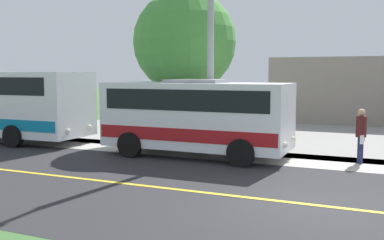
# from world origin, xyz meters

# --- Properties ---
(ground_plane) EXTENTS (120.00, 120.00, 0.00)m
(ground_plane) POSITION_xyz_m (0.00, 0.00, 0.00)
(ground_plane) COLOR #3D6633
(road_surface) EXTENTS (8.00, 100.00, 0.01)m
(road_surface) POSITION_xyz_m (0.00, 0.00, 0.00)
(road_surface) COLOR #28282B
(road_surface) RESTS_ON ground
(sidewalk) EXTENTS (2.40, 100.00, 0.01)m
(sidewalk) POSITION_xyz_m (-5.20, 0.00, 0.00)
(sidewalk) COLOR #B2ADA3
(sidewalk) RESTS_ON ground
(road_centre_line) EXTENTS (0.16, 100.00, 0.00)m
(road_centre_line) POSITION_xyz_m (0.00, 0.00, 0.01)
(road_centre_line) COLOR gold
(road_centre_line) RESTS_ON ground
(shuttle_bus_front) EXTENTS (2.70, 6.65, 2.73)m
(shuttle_bus_front) POSITION_xyz_m (-4.52, -4.61, 1.51)
(shuttle_bus_front) COLOR white
(shuttle_bus_front) RESTS_ON ground
(pedestrian_with_bags) EXTENTS (0.72, 0.34, 1.79)m
(pedestrian_with_bags) POSITION_xyz_m (-5.48, 0.83, 0.97)
(pedestrian_with_bags) COLOR #1E2347
(pedestrian_with_bags) RESTS_ON ground
(street_light_pole) EXTENTS (1.97, 0.24, 8.45)m
(street_light_pole) POSITION_xyz_m (-4.88, -4.28, 4.64)
(street_light_pole) COLOR #9E9EA3
(street_light_pole) RESTS_ON ground
(tree_curbside) EXTENTS (4.33, 4.33, 6.43)m
(tree_curbside) POSITION_xyz_m (-7.40, -6.38, 4.25)
(tree_curbside) COLOR #4C3826
(tree_curbside) RESTS_ON ground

